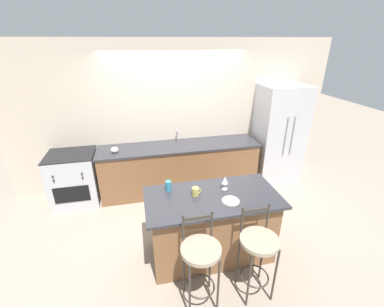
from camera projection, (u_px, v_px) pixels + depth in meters
The scene contains 14 objects.
ground_plane at pixel (184, 199), 4.69m from camera, with size 18.00×18.00×0.00m, color gray.
wall_back at pixel (176, 116), 4.79m from camera, with size 6.00×0.07×2.70m.
back_counter at pixel (180, 167), 4.85m from camera, with size 2.91×0.71×0.91m.
sink_faucet at pixel (177, 134), 4.79m from camera, with size 0.02×0.13×0.22m.
kitchen_island at pixel (211, 226), 3.33m from camera, with size 1.66×0.83×0.91m.
refrigerator at pixel (279, 135), 5.03m from camera, with size 0.87×0.69×1.91m.
oven_range at pixel (75, 178), 4.46m from camera, with size 0.77×0.70×0.92m.
bar_stool_near at pixel (201, 258), 2.62m from camera, with size 0.41×0.41×1.09m.
bar_stool_far at pixel (258, 249), 2.73m from camera, with size 0.41×0.41×1.09m.
dinner_plate at pixel (231, 201), 3.04m from camera, with size 0.21×0.21×0.02m.
wine_glass at pixel (225, 180), 3.24m from camera, with size 0.08×0.08×0.18m.
coffee_mug at pixel (196, 191), 3.14m from camera, with size 0.12×0.09×0.10m.
tumbler_cup at pixel (168, 186), 3.24m from camera, with size 0.07×0.07×0.13m.
pumpkin_decoration at pixel (115, 150), 4.33m from camera, with size 0.13×0.13×0.12m.
Camera 1 is at (-0.72, -3.87, 2.68)m, focal length 24.00 mm.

